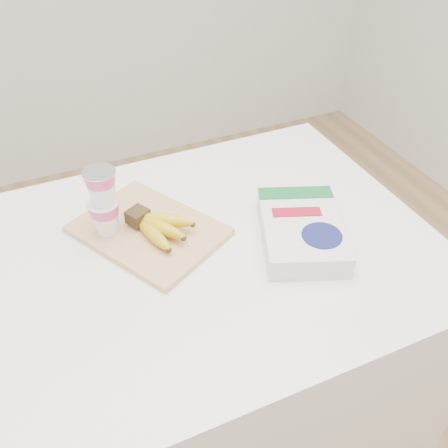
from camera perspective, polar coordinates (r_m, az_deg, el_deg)
name	(u,v)px	position (r m, az deg, el deg)	size (l,w,h in m)	color
room	(153,103)	(0.95, -8.14, 13.53)	(4.00, 4.00, 4.00)	tan
table	(180,376)	(1.54, -5.08, -16.88)	(1.28, 0.85, 0.96)	white
cutting_board	(148,231)	(1.24, -8.63, -0.74)	(0.25, 0.34, 0.02)	#E8B37F
bananas	(157,226)	(1.20, -7.63, -0.22)	(0.15, 0.18, 0.06)	#382816
yogurt_stack	(103,201)	(1.18, -13.64, 2.58)	(0.08, 0.08, 0.18)	white
cereal_box	(302,230)	(1.20, 8.87, -0.73)	(0.27, 0.32, 0.06)	white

